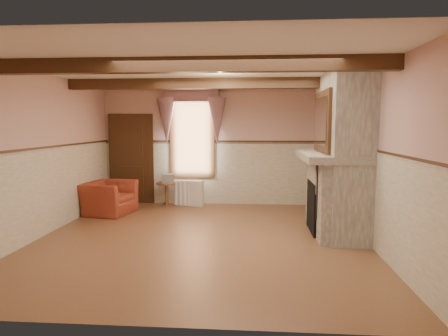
# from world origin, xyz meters

# --- Properties ---
(floor) EXTENTS (5.50, 6.00, 0.01)m
(floor) POSITION_xyz_m (0.00, 0.00, 0.00)
(floor) COLOR brown
(floor) RESTS_ON ground
(ceiling) EXTENTS (5.50, 6.00, 0.01)m
(ceiling) POSITION_xyz_m (0.00, 0.00, 2.80)
(ceiling) COLOR silver
(ceiling) RESTS_ON wall_back
(wall_back) EXTENTS (5.50, 0.02, 2.80)m
(wall_back) POSITION_xyz_m (0.00, 3.00, 1.40)
(wall_back) COLOR tan
(wall_back) RESTS_ON floor
(wall_front) EXTENTS (5.50, 0.02, 2.80)m
(wall_front) POSITION_xyz_m (0.00, -3.00, 1.40)
(wall_front) COLOR tan
(wall_front) RESTS_ON floor
(wall_left) EXTENTS (0.02, 6.00, 2.80)m
(wall_left) POSITION_xyz_m (-2.75, 0.00, 1.40)
(wall_left) COLOR tan
(wall_left) RESTS_ON floor
(wall_right) EXTENTS (0.02, 6.00, 2.80)m
(wall_right) POSITION_xyz_m (2.75, 0.00, 1.40)
(wall_right) COLOR tan
(wall_right) RESTS_ON floor
(wainscot) EXTENTS (5.50, 6.00, 1.50)m
(wainscot) POSITION_xyz_m (0.00, 0.00, 0.75)
(wainscot) COLOR beige
(wainscot) RESTS_ON floor
(chair_rail) EXTENTS (5.50, 6.00, 0.08)m
(chair_rail) POSITION_xyz_m (0.00, 0.00, 1.50)
(chair_rail) COLOR black
(chair_rail) RESTS_ON wainscot
(firebox) EXTENTS (0.20, 0.95, 0.90)m
(firebox) POSITION_xyz_m (2.00, 0.60, 0.45)
(firebox) COLOR black
(firebox) RESTS_ON floor
(armchair) EXTENTS (1.10, 1.21, 0.69)m
(armchair) POSITION_xyz_m (-2.25, 1.73, 0.34)
(armchair) COLOR maroon
(armchair) RESTS_ON floor
(side_table) EXTENTS (0.54, 0.54, 0.55)m
(side_table) POSITION_xyz_m (-1.18, 2.70, 0.28)
(side_table) COLOR brown
(side_table) RESTS_ON floor
(book_stack) EXTENTS (0.33, 0.38, 0.20)m
(book_stack) POSITION_xyz_m (-1.16, 2.70, 0.65)
(book_stack) COLOR #B7AD8C
(book_stack) RESTS_ON side_table
(radiator) EXTENTS (0.72, 0.33, 0.60)m
(radiator) POSITION_xyz_m (-0.65, 2.70, 0.30)
(radiator) COLOR silver
(radiator) RESTS_ON floor
(bowl) EXTENTS (0.33, 0.33, 0.08)m
(bowl) POSITION_xyz_m (2.24, 0.45, 1.46)
(bowl) COLOR brown
(bowl) RESTS_ON mantel
(mantel_clock) EXTENTS (0.14, 0.24, 0.20)m
(mantel_clock) POSITION_xyz_m (2.24, 1.29, 1.52)
(mantel_clock) COLOR #311D0D
(mantel_clock) RESTS_ON mantel
(oil_lamp) EXTENTS (0.11, 0.11, 0.28)m
(oil_lamp) POSITION_xyz_m (2.24, 1.22, 1.56)
(oil_lamp) COLOR #D5883C
(oil_lamp) RESTS_ON mantel
(candle_red) EXTENTS (0.06, 0.06, 0.16)m
(candle_red) POSITION_xyz_m (2.24, -0.09, 1.50)
(candle_red) COLOR maroon
(candle_red) RESTS_ON mantel
(jar_yellow) EXTENTS (0.06, 0.06, 0.12)m
(jar_yellow) POSITION_xyz_m (2.24, -0.03, 1.48)
(jar_yellow) COLOR gold
(jar_yellow) RESTS_ON mantel
(fireplace) EXTENTS (0.85, 2.00, 2.80)m
(fireplace) POSITION_xyz_m (2.42, 0.60, 1.40)
(fireplace) COLOR gray
(fireplace) RESTS_ON floor
(mantel) EXTENTS (1.05, 2.05, 0.12)m
(mantel) POSITION_xyz_m (2.24, 0.60, 1.36)
(mantel) COLOR gray
(mantel) RESTS_ON fireplace
(overmantel_mirror) EXTENTS (0.06, 1.44, 1.04)m
(overmantel_mirror) POSITION_xyz_m (2.06, 0.60, 1.97)
(overmantel_mirror) COLOR silver
(overmantel_mirror) RESTS_ON fireplace
(door) EXTENTS (1.10, 0.10, 2.10)m
(door) POSITION_xyz_m (-2.10, 2.94, 1.05)
(door) COLOR black
(door) RESTS_ON floor
(window) EXTENTS (1.06, 0.08, 2.02)m
(window) POSITION_xyz_m (-0.60, 2.97, 1.65)
(window) COLOR white
(window) RESTS_ON wall_back
(window_drapes) EXTENTS (1.30, 0.14, 1.40)m
(window_drapes) POSITION_xyz_m (-0.60, 2.88, 2.25)
(window_drapes) COLOR gray
(window_drapes) RESTS_ON wall_back
(ceiling_beam_front) EXTENTS (5.50, 0.18, 0.20)m
(ceiling_beam_front) POSITION_xyz_m (0.00, -1.20, 2.70)
(ceiling_beam_front) COLOR black
(ceiling_beam_front) RESTS_ON ceiling
(ceiling_beam_back) EXTENTS (5.50, 0.18, 0.20)m
(ceiling_beam_back) POSITION_xyz_m (0.00, 1.20, 2.70)
(ceiling_beam_back) COLOR black
(ceiling_beam_back) RESTS_ON ceiling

